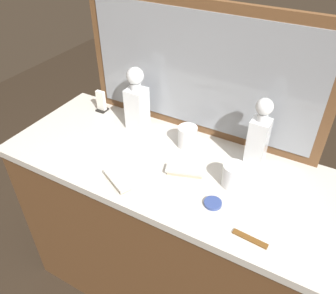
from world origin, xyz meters
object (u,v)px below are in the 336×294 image
Objects in this scene: crystal_tumbler_far_right at (187,137)px; silver_brush_rear at (185,171)px; crystal_tumbler_right at (233,176)px; tortoiseshell_comb at (250,239)px; silver_brush_left at (118,180)px; crystal_decanter_far_right at (258,140)px; porcelain_dish at (213,203)px; crystal_decanter_far_left at (137,104)px; napkin_holder at (101,103)px.

crystal_tumbler_far_right reaches higher than silver_brush_rear.
tortoiseshell_comb is (0.14, -0.22, -0.04)m from crystal_tumbler_right.
crystal_tumbler_right is at bearing 28.08° from silver_brush_left.
silver_brush_rear is (-0.22, -0.19, -0.11)m from crystal_decanter_far_right.
porcelain_dish is at bearing 153.64° from tortoiseshell_comb.
porcelain_dish is at bearing -29.81° from crystal_decanter_far_left.
silver_brush_left is at bearing -139.29° from silver_brush_rear.
silver_brush_rear and silver_brush_left have the same top height.
silver_brush_left is (-0.13, -0.34, -0.03)m from crystal_tumbler_far_right.
napkin_holder is at bearing 156.12° from tortoiseshell_comb.
silver_brush_left is 1.40× the size of napkin_holder.
crystal_tumbler_right is (0.26, -0.14, -0.00)m from crystal_tumbler_far_right.
porcelain_dish is at bearing -48.52° from crystal_tumbler_far_right.
crystal_decanter_far_left is 1.95× the size of silver_brush_left.
silver_brush_left is 2.36× the size of porcelain_dish.
crystal_decanter_far_left is 0.60m from porcelain_dish.
silver_brush_left is 0.56m from napkin_holder.
porcelain_dish is at bearing -31.68° from silver_brush_rear.
crystal_tumbler_right is at bearing 123.56° from tortoiseshell_comb.
silver_brush_left is at bearing -139.58° from crystal_decanter_far_right.
silver_brush_left is at bearing -151.92° from crystal_tumbler_right.
silver_brush_rear is at bearing 148.32° from porcelain_dish.
crystal_decanter_far_right is 2.00× the size of silver_brush_left.
tortoiseshell_comb is (0.33, -0.18, -0.01)m from silver_brush_rear.
crystal_tumbler_far_right is 0.19m from silver_brush_rear.
crystal_tumbler_right is 0.85× the size of napkin_holder.
crystal_tumbler_right is (-0.03, -0.15, -0.08)m from crystal_decanter_far_right.
crystal_tumbler_far_right is at bearing 152.41° from crystal_tumbler_right.
crystal_tumbler_right is at bearing -13.85° from napkin_holder.
crystal_tumbler_far_right is 0.80× the size of tortoiseshell_comb.
napkin_holder is (-0.59, 0.22, 0.03)m from silver_brush_rear.
tortoiseshell_comb is (0.11, -0.37, -0.12)m from crystal_decanter_far_right.
crystal_decanter_far_left is 0.79m from tortoiseshell_comb.
crystal_decanter_far_right reaches higher than crystal_tumbler_right.
crystal_tumbler_far_right is 0.36m from porcelain_dish.
porcelain_dish is at bearing -23.32° from napkin_holder.
silver_brush_rear is 1.47× the size of napkin_holder.
crystal_decanter_far_right is 3.29× the size of crystal_tumbler_right.
crystal_decanter_far_right is at bearing 40.16° from silver_brush_rear.
porcelain_dish is at bearing -101.36° from crystal_decanter_far_right.
crystal_decanter_far_left reaches higher than porcelain_dish.
crystal_decanter_far_left is 3.14× the size of crystal_tumbler_far_right.
crystal_decanter_far_left is 4.60× the size of porcelain_dish.
silver_brush_rear reaches higher than porcelain_dish.
crystal_decanter_far_right is 0.18m from crystal_tumbler_right.
crystal_tumbler_far_right is 0.62× the size of silver_brush_left.
crystal_tumbler_right is at bearing -102.70° from crystal_decanter_far_right.
napkin_holder is at bearing 172.62° from crystal_decanter_far_left.
crystal_decanter_far_left is 0.57m from crystal_decanter_far_right.
tortoiseshell_comb is at bearing -26.36° from porcelain_dish.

